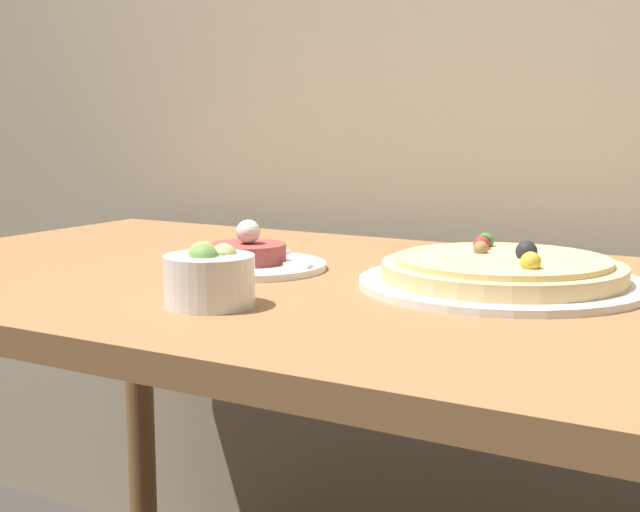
# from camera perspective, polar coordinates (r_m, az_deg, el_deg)

# --- Properties ---
(dining_table) EXTENTS (1.39, 0.83, 0.78)m
(dining_table) POSITION_cam_1_polar(r_m,az_deg,el_deg) (1.26, -0.83, -5.78)
(dining_table) COLOR olive
(dining_table) RESTS_ON ground_plane
(pizza_plate) EXTENTS (0.38, 0.38, 0.06)m
(pizza_plate) POSITION_cam_1_polar(r_m,az_deg,el_deg) (1.19, 11.60, -1.09)
(pizza_plate) COLOR white
(pizza_plate) RESTS_ON dining_table
(tartare_plate) EXTENTS (0.23, 0.23, 0.07)m
(tartare_plate) POSITION_cam_1_polar(r_m,az_deg,el_deg) (1.30, -4.59, -0.22)
(tartare_plate) COLOR white
(tartare_plate) RESTS_ON dining_table
(small_bowl) EXTENTS (0.11, 0.11, 0.08)m
(small_bowl) POSITION_cam_1_polar(r_m,az_deg,el_deg) (1.06, -7.28, -1.20)
(small_bowl) COLOR white
(small_bowl) RESTS_ON dining_table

